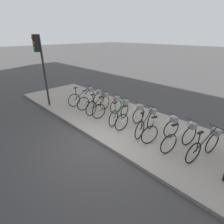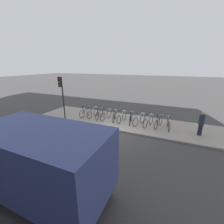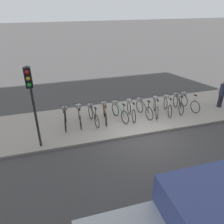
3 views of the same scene
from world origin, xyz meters
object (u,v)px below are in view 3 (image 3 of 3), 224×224
(parked_bicycle_6, at_px, (143,108))
(parked_bicycle_10, at_px, (188,101))
(parked_bicycle_1, at_px, (79,115))
(parked_bicycle_7, at_px, (156,106))
(parked_bicycle_5, at_px, (131,109))
(parked_bicycle_8, at_px, (167,105))
(traffic_light, at_px, (31,92))
(pedestrian, at_px, (222,93))
(parked_bicycle_3, at_px, (105,112))
(parked_bicycle_4, at_px, (119,111))
(parked_bicycle_9, at_px, (178,103))
(parked_bicycle_2, at_px, (93,114))
(parked_bicycle_0, at_px, (65,118))

(parked_bicycle_6, xyz_separation_m, parked_bicycle_10, (2.73, 0.03, 0.00))
(parked_bicycle_1, xyz_separation_m, parked_bicycle_7, (4.08, -0.13, 0.00))
(parked_bicycle_5, distance_m, parked_bicycle_8, 2.09)
(parked_bicycle_10, relative_size, traffic_light, 0.47)
(parked_bicycle_5, xyz_separation_m, parked_bicycle_6, (0.71, 0.02, 0.00))
(parked_bicycle_7, distance_m, pedestrian, 3.98)
(pedestrian, xyz_separation_m, traffic_light, (-9.92, -1.20, 1.66))
(parked_bicycle_3, relative_size, parked_bicycle_10, 1.00)
(parked_bicycle_4, xyz_separation_m, parked_bicycle_9, (3.44, 0.05, 0.00))
(parked_bicycle_1, xyz_separation_m, traffic_light, (-1.88, -1.55, 2.04))
(parked_bicycle_3, distance_m, parked_bicycle_4, 0.74)
(parked_bicycle_2, height_order, parked_bicycle_6, same)
(parked_bicycle_2, relative_size, parked_bicycle_9, 1.01)
(parked_bicycle_5, bearing_deg, parked_bicycle_8, -1.09)
(parked_bicycle_6, bearing_deg, traffic_light, -164.51)
(parked_bicycle_0, xyz_separation_m, parked_bicycle_6, (4.08, -0.05, 0.00))
(parked_bicycle_5, bearing_deg, parked_bicycle_1, 177.58)
(parked_bicycle_1, xyz_separation_m, parked_bicycle_8, (4.76, -0.15, 0.00))
(parked_bicycle_0, bearing_deg, parked_bicycle_5, -1.10)
(parked_bicycle_2, relative_size, parked_bicycle_4, 1.02)
(parked_bicycle_2, bearing_deg, pedestrian, -2.00)
(parked_bicycle_3, relative_size, parked_bicycle_5, 0.99)
(parked_bicycle_7, bearing_deg, parked_bicycle_0, 178.97)
(parked_bicycle_6, height_order, parked_bicycle_10, same)
(parked_bicycle_0, height_order, parked_bicycle_6, same)
(parked_bicycle_7, xyz_separation_m, traffic_light, (-5.96, -1.42, 2.04))
(parked_bicycle_0, distance_m, parked_bicycle_2, 1.36)
(parked_bicycle_5, distance_m, pedestrian, 5.38)
(parked_bicycle_4, bearing_deg, parked_bicycle_8, -0.97)
(parked_bicycle_5, bearing_deg, traffic_light, -162.42)
(parked_bicycle_9, bearing_deg, parked_bicycle_4, -179.16)
(parked_bicycle_3, xyz_separation_m, parked_bicycle_4, (0.74, -0.04, 0.00))
(parked_bicycle_0, relative_size, parked_bicycle_3, 1.01)
(parked_bicycle_4, height_order, traffic_light, traffic_light)
(parked_bicycle_7, xyz_separation_m, parked_bicycle_8, (0.68, -0.02, 0.00))
(parked_bicycle_5, distance_m, parked_bicycle_9, 2.79)
(parked_bicycle_8, bearing_deg, parked_bicycle_2, 179.27)
(parked_bicycle_1, height_order, parked_bicycle_10, same)
(parked_bicycle_3, bearing_deg, parked_bicycle_9, 0.08)
(parked_bicycle_1, height_order, parked_bicycle_3, same)
(parked_bicycle_5, xyz_separation_m, pedestrian, (5.36, -0.25, 0.37))
(parked_bicycle_4, relative_size, pedestrian, 1.02)
(parked_bicycle_6, relative_size, parked_bicycle_10, 1.00)
(pedestrian, bearing_deg, parked_bicycle_0, 177.97)
(parked_bicycle_9, distance_m, traffic_light, 7.77)
(parked_bicycle_1, xyz_separation_m, parked_bicycle_9, (5.46, -0.06, 0.00))
(parked_bicycle_4, bearing_deg, parked_bicycle_6, 0.43)
(traffic_light, bearing_deg, parked_bicycle_7, 13.40)
(parked_bicycle_3, bearing_deg, parked_bicycle_8, -1.49)
(parked_bicycle_4, xyz_separation_m, parked_bicycle_5, (0.65, -0.01, 0.00))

